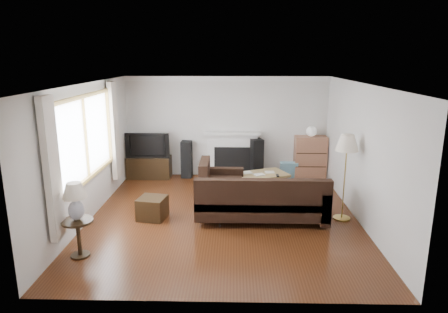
{
  "coord_description": "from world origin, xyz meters",
  "views": [
    {
      "loc": [
        0.19,
        -7.11,
        2.96
      ],
      "look_at": [
        0.0,
        0.3,
        1.1
      ],
      "focal_mm": 32.0,
      "sensor_mm": 36.0,
      "label": 1
    }
  ],
  "objects_px": {
    "sectional_sofa": "(261,198)",
    "side_table": "(79,238)",
    "floor_lamp": "(345,178)",
    "tv_stand": "(149,167)",
    "bookshelf": "(310,157)",
    "coffee_table": "(259,184)"
  },
  "relations": [
    {
      "from": "tv_stand",
      "to": "side_table",
      "type": "distance_m",
      "value": 4.11
    },
    {
      "from": "sectional_sofa",
      "to": "coffee_table",
      "type": "relative_size",
      "value": 2.11
    },
    {
      "from": "bookshelf",
      "to": "coffee_table",
      "type": "height_order",
      "value": "bookshelf"
    },
    {
      "from": "sectional_sofa",
      "to": "floor_lamp",
      "type": "height_order",
      "value": "floor_lamp"
    },
    {
      "from": "sectional_sofa",
      "to": "floor_lamp",
      "type": "distance_m",
      "value": 1.57
    },
    {
      "from": "bookshelf",
      "to": "sectional_sofa",
      "type": "height_order",
      "value": "bookshelf"
    },
    {
      "from": "bookshelf",
      "to": "floor_lamp",
      "type": "distance_m",
      "value": 2.62
    },
    {
      "from": "coffee_table",
      "to": "sectional_sofa",
      "type": "bearing_deg",
      "value": -115.5
    },
    {
      "from": "tv_stand",
      "to": "side_table",
      "type": "xyz_separation_m",
      "value": [
        -0.22,
        -4.1,
        0.03
      ]
    },
    {
      "from": "floor_lamp",
      "to": "sectional_sofa",
      "type": "bearing_deg",
      "value": -177.07
    },
    {
      "from": "tv_stand",
      "to": "floor_lamp",
      "type": "relative_size",
      "value": 0.67
    },
    {
      "from": "sectional_sofa",
      "to": "side_table",
      "type": "bearing_deg",
      "value": -152.73
    },
    {
      "from": "floor_lamp",
      "to": "side_table",
      "type": "distance_m",
      "value": 4.66
    },
    {
      "from": "bookshelf",
      "to": "floor_lamp",
      "type": "height_order",
      "value": "floor_lamp"
    },
    {
      "from": "side_table",
      "to": "coffee_table",
      "type": "bearing_deg",
      "value": 44.85
    },
    {
      "from": "tv_stand",
      "to": "side_table",
      "type": "relative_size",
      "value": 1.83
    },
    {
      "from": "coffee_table",
      "to": "floor_lamp",
      "type": "height_order",
      "value": "floor_lamp"
    },
    {
      "from": "bookshelf",
      "to": "sectional_sofa",
      "type": "distance_m",
      "value": 3.02
    },
    {
      "from": "bookshelf",
      "to": "sectional_sofa",
      "type": "bearing_deg",
      "value": -117.33
    },
    {
      "from": "sectional_sofa",
      "to": "floor_lamp",
      "type": "xyz_separation_m",
      "value": [
        1.52,
        0.08,
        0.39
      ]
    },
    {
      "from": "floor_lamp",
      "to": "side_table",
      "type": "bearing_deg",
      "value": -160.53
    },
    {
      "from": "tv_stand",
      "to": "floor_lamp",
      "type": "distance_m",
      "value": 4.91
    }
  ]
}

